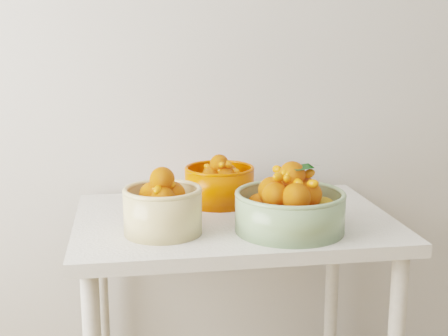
{
  "coord_description": "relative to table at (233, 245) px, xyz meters",
  "views": [
    {
      "loc": [
        -0.49,
        -0.28,
        1.33
      ],
      "look_at": [
        -0.2,
        1.56,
        0.92
      ],
      "focal_mm": 50.0,
      "sensor_mm": 36.0,
      "label": 1
    }
  ],
  "objects": [
    {
      "name": "bowl_green",
      "position": [
        0.14,
        -0.17,
        0.17
      ],
      "size": [
        0.35,
        0.35,
        0.21
      ],
      "rotation": [
        0.0,
        0.0,
        0.07
      ],
      "color": "gray",
      "rests_on": "table"
    },
    {
      "name": "table",
      "position": [
        0.0,
        0.0,
        0.0
      ],
      "size": [
        1.0,
        0.7,
        0.75
      ],
      "color": "silver",
      "rests_on": "ground"
    },
    {
      "name": "bowl_cream",
      "position": [
        -0.23,
        -0.13,
        0.17
      ],
      "size": [
        0.31,
        0.31,
        0.2
      ],
      "rotation": [
        0.0,
        0.0,
        0.43
      ],
      "color": "#D2B880",
      "rests_on": "table"
    },
    {
      "name": "bowl_orange",
      "position": [
        -0.02,
        0.16,
        0.16
      ],
      "size": [
        0.24,
        0.24,
        0.17
      ],
      "rotation": [
        0.0,
        0.0,
        -0.0
      ],
      "color": "#E14100",
      "rests_on": "table"
    }
  ]
}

